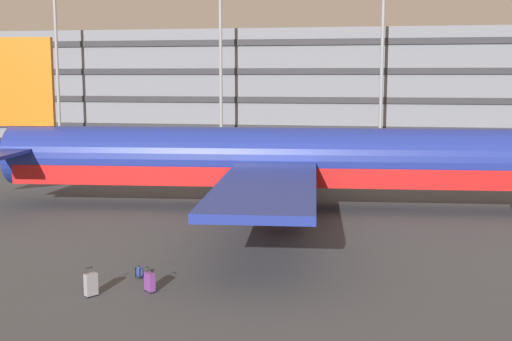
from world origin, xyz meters
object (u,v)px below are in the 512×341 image
(airliner, at_px, (288,160))
(backpack_red, at_px, (140,272))
(suitcase_navy, at_px, (91,284))
(suitcase_purple, at_px, (150,282))

(airliner, xyz_separation_m, backpack_red, (-3.86, -14.50, -2.58))
(backpack_red, bearing_deg, airliner, 75.11)
(airliner, bearing_deg, backpack_red, -104.89)
(airliner, relative_size, suitcase_navy, 38.64)
(backpack_red, bearing_deg, suitcase_purple, -58.94)
(suitcase_navy, relative_size, suitcase_purple, 1.12)
(airliner, relative_size, backpack_red, 77.72)
(airliner, bearing_deg, suitcase_purple, -100.42)
(suitcase_purple, height_order, backpack_red, suitcase_purple)
(airliner, xyz_separation_m, suitcase_navy, (-4.80, -16.83, -2.37))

